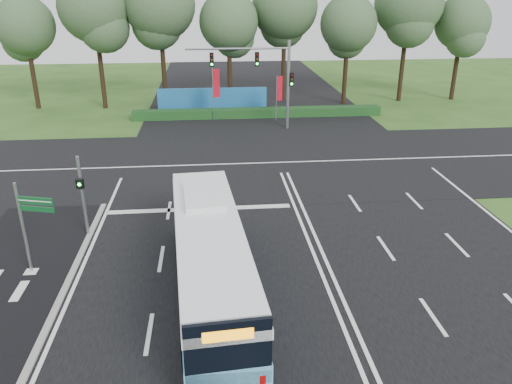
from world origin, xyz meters
The scene contains 13 objects.
ground centered at (0.00, 0.00, 0.00)m, with size 120.00×120.00×0.00m, color #2C521B.
road_main centered at (0.00, 0.00, 0.02)m, with size 20.00×120.00×0.04m, color black.
road_cross centered at (0.00, 12.00, 0.03)m, with size 120.00×14.00×0.05m, color black.
kerb_strip centered at (-10.10, -3.00, 0.06)m, with size 0.25×18.00×0.12m, color gray.
city_bus centered at (-4.48, -3.00, 1.64)m, with size 3.23×11.52×3.27m.
pedestrian_signal centered at (-10.20, 2.57, 2.13)m, with size 0.35×0.44×3.90m.
street_sign centered at (-11.48, -0.60, 2.48)m, with size 1.49×0.48×3.93m.
banner_flag_left centered at (-3.73, 23.83, 2.94)m, with size 0.63×0.28×4.51m.
banner_flag_mid centered at (1.64, 23.27, 2.56)m, with size 0.55×0.23×3.89m.
traffic_light_gantry centered at (0.21, 20.50, 4.66)m, with size 8.41×0.28×7.00m.
hedge centered at (0.00, 24.50, 0.40)m, with size 22.00×1.20×0.80m, color #143716.
blue_hoarding centered at (-4.00, 27.00, 1.10)m, with size 10.00×0.30×2.20m, color #1D619D.
eucalyptus_row centered at (-0.09, 30.03, 8.60)m, with size 46.50×8.06×12.61m.
Camera 1 is at (-4.30, -18.93, 10.86)m, focal length 35.00 mm.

